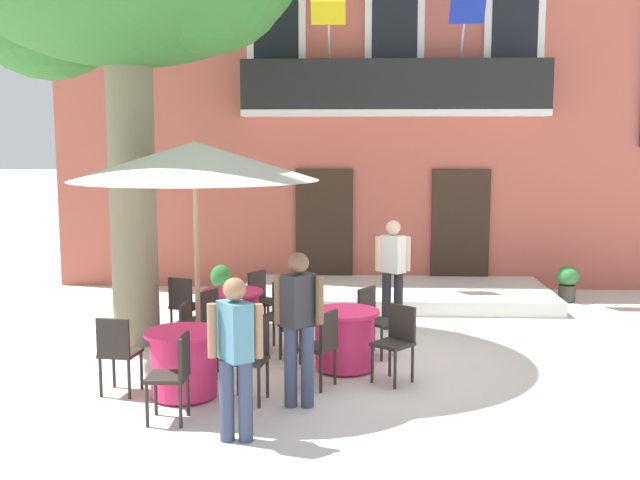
{
  "coord_description": "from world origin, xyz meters",
  "views": [
    {
      "loc": [
        -0.39,
        -9.63,
        2.89
      ],
      "look_at": [
        -0.9,
        2.25,
        1.3
      ],
      "focal_mm": 42.96,
      "sensor_mm": 36.0,
      "label": 1
    }
  ],
  "objects_px": {
    "cafe_chair_front_1": "(295,321)",
    "cafe_chair_near_tree_0": "(203,318)",
    "cafe_chair_front_3": "(397,338)",
    "cafe_umbrella": "(195,162)",
    "ground_planter_right": "(567,282)",
    "cafe_chair_near_tree_1": "(280,312)",
    "cafe_table_middle": "(184,363)",
    "pedestrian_near_entrance": "(235,350)",
    "cafe_table_front": "(345,339)",
    "cafe_table_near_tree": "(233,316)",
    "cafe_chair_middle_2": "(174,372)",
    "cafe_chair_middle_1": "(117,350)",
    "pedestrian_mid_plaza": "(393,268)",
    "cafe_chair_middle_0": "(194,334)",
    "cafe_chair_front_0": "(373,316)",
    "cafe_chair_near_tree_2": "(262,297)",
    "ground_planter_left": "(221,282)",
    "cafe_chair_middle_3": "(250,353)",
    "cafe_chair_front_2": "(321,343)",
    "pedestrian_by_tree": "(299,320)",
    "cafe_chair_near_tree_3": "(185,303)"
  },
  "relations": [
    {
      "from": "cafe_chair_front_3",
      "to": "cafe_umbrella",
      "type": "distance_m",
      "value": 3.15
    },
    {
      "from": "cafe_chair_near_tree_2",
      "to": "cafe_table_middle",
      "type": "relative_size",
      "value": 1.05
    },
    {
      "from": "cafe_chair_front_3",
      "to": "ground_planter_left",
      "type": "height_order",
      "value": "cafe_chair_front_3"
    },
    {
      "from": "cafe_chair_near_tree_2",
      "to": "cafe_chair_near_tree_1",
      "type": "bearing_deg",
      "value": -69.49
    },
    {
      "from": "cafe_umbrella",
      "to": "ground_planter_right",
      "type": "xyz_separation_m",
      "value": [
        5.65,
        4.69,
        -2.25
      ]
    },
    {
      "from": "ground_planter_right",
      "to": "pedestrian_by_tree",
      "type": "xyz_separation_m",
      "value": [
        -4.39,
        -5.57,
        0.6
      ]
    },
    {
      "from": "cafe_table_near_tree",
      "to": "cafe_chair_near_tree_3",
      "type": "distance_m",
      "value": 0.77
    },
    {
      "from": "cafe_table_near_tree",
      "to": "cafe_chair_middle_3",
      "type": "distance_m",
      "value": 2.39
    },
    {
      "from": "cafe_table_middle",
      "to": "cafe_table_front",
      "type": "xyz_separation_m",
      "value": [
        1.79,
        1.1,
        0.0
      ]
    },
    {
      "from": "cafe_chair_middle_1",
      "to": "pedestrian_mid_plaza",
      "type": "distance_m",
      "value": 4.55
    },
    {
      "from": "cafe_chair_near_tree_3",
      "to": "cafe_chair_middle_2",
      "type": "distance_m",
      "value": 3.28
    },
    {
      "from": "cafe_chair_middle_0",
      "to": "cafe_umbrella",
      "type": "height_order",
      "value": "cafe_umbrella"
    },
    {
      "from": "cafe_chair_middle_1",
      "to": "pedestrian_mid_plaza",
      "type": "relative_size",
      "value": 0.55
    },
    {
      "from": "cafe_chair_middle_1",
      "to": "ground_planter_right",
      "type": "distance_m",
      "value": 8.34
    },
    {
      "from": "cafe_table_middle",
      "to": "cafe_chair_middle_0",
      "type": "distance_m",
      "value": 0.77
    },
    {
      "from": "cafe_chair_middle_3",
      "to": "ground_planter_right",
      "type": "xyz_separation_m",
      "value": [
        4.95,
        5.35,
        -0.17
      ]
    },
    {
      "from": "cafe_chair_middle_2",
      "to": "pedestrian_near_entrance",
      "type": "relative_size",
      "value": 0.57
    },
    {
      "from": "cafe_chair_front_0",
      "to": "pedestrian_mid_plaza",
      "type": "xyz_separation_m",
      "value": [
        0.33,
        1.43,
        0.41
      ]
    },
    {
      "from": "cafe_chair_front_2",
      "to": "cafe_chair_middle_0",
      "type": "bearing_deg",
      "value": 167.23
    },
    {
      "from": "cafe_chair_middle_3",
      "to": "pedestrian_near_entrance",
      "type": "xyz_separation_m",
      "value": [
        0.02,
        -1.18,
        0.37
      ]
    },
    {
      "from": "cafe_chair_middle_1",
      "to": "cafe_chair_front_1",
      "type": "xyz_separation_m",
      "value": [
        1.89,
        1.45,
        0.0
      ]
    },
    {
      "from": "cafe_chair_middle_0",
      "to": "cafe_chair_front_0",
      "type": "bearing_deg",
      "value": 24.61
    },
    {
      "from": "cafe_chair_middle_0",
      "to": "cafe_chair_front_3",
      "type": "relative_size",
      "value": 1.0
    },
    {
      "from": "cafe_table_near_tree",
      "to": "cafe_chair_front_1",
      "type": "relative_size",
      "value": 0.95
    },
    {
      "from": "cafe_chair_front_1",
      "to": "cafe_chair_near_tree_0",
      "type": "bearing_deg",
      "value": 174.93
    },
    {
      "from": "cafe_chair_front_0",
      "to": "cafe_chair_front_2",
      "type": "height_order",
      "value": "same"
    },
    {
      "from": "cafe_chair_middle_3",
      "to": "pedestrian_mid_plaza",
      "type": "bearing_deg",
      "value": 61.79
    },
    {
      "from": "cafe_table_near_tree",
      "to": "cafe_chair_middle_3",
      "type": "xyz_separation_m",
      "value": [
        0.56,
        -2.32,
        0.14
      ]
    },
    {
      "from": "cafe_chair_front_1",
      "to": "ground_planter_right",
      "type": "bearing_deg",
      "value": 40.06
    },
    {
      "from": "cafe_umbrella",
      "to": "ground_planter_left",
      "type": "height_order",
      "value": "cafe_umbrella"
    },
    {
      "from": "cafe_chair_front_1",
      "to": "cafe_umbrella",
      "type": "bearing_deg",
      "value": -142.13
    },
    {
      "from": "cafe_chair_near_tree_1",
      "to": "cafe_table_middle",
      "type": "height_order",
      "value": "cafe_chair_near_tree_1"
    },
    {
      "from": "cafe_chair_middle_0",
      "to": "ground_planter_right",
      "type": "distance_m",
      "value": 7.33
    },
    {
      "from": "cafe_chair_middle_3",
      "to": "pedestrian_near_entrance",
      "type": "bearing_deg",
      "value": -88.82
    },
    {
      "from": "cafe_chair_near_tree_2",
      "to": "cafe_chair_front_2",
      "type": "relative_size",
      "value": 1.0
    },
    {
      "from": "cafe_chair_near_tree_0",
      "to": "cafe_chair_front_0",
      "type": "bearing_deg",
      "value": 4.59
    },
    {
      "from": "pedestrian_near_entrance",
      "to": "cafe_table_front",
      "type": "bearing_deg",
      "value": 66.45
    },
    {
      "from": "cafe_chair_near_tree_0",
      "to": "cafe_chair_middle_1",
      "type": "distance_m",
      "value": 1.69
    },
    {
      "from": "cafe_chair_middle_1",
      "to": "cafe_chair_front_3",
      "type": "xyz_separation_m",
      "value": [
        3.16,
        0.65,
        0.0
      ]
    },
    {
      "from": "cafe_chair_near_tree_1",
      "to": "ground_planter_right",
      "type": "xyz_separation_m",
      "value": [
        4.8,
        3.32,
        -0.17
      ]
    },
    {
      "from": "cafe_table_middle",
      "to": "cafe_chair_middle_1",
      "type": "bearing_deg",
      "value": 178.18
    },
    {
      "from": "cafe_chair_near_tree_2",
      "to": "cafe_table_front",
      "type": "relative_size",
      "value": 1.05
    },
    {
      "from": "cafe_chair_front_3",
      "to": "pedestrian_near_entrance",
      "type": "bearing_deg",
      "value": -130.73
    },
    {
      "from": "cafe_chair_middle_2",
      "to": "cafe_chair_front_3",
      "type": "xyz_separation_m",
      "value": [
        2.34,
        1.42,
        0.0
      ]
    },
    {
      "from": "ground_planter_right",
      "to": "cafe_table_near_tree",
      "type": "bearing_deg",
      "value": -151.13
    },
    {
      "from": "cafe_chair_front_1",
      "to": "ground_planter_right",
      "type": "relative_size",
      "value": 1.43
    },
    {
      "from": "pedestrian_mid_plaza",
      "to": "pedestrian_by_tree",
      "type": "xyz_separation_m",
      "value": [
        -1.18,
        -3.45,
        0.01
      ]
    },
    {
      "from": "cafe_chair_middle_3",
      "to": "cafe_table_front",
      "type": "height_order",
      "value": "cafe_chair_middle_3"
    },
    {
      "from": "cafe_table_middle",
      "to": "cafe_chair_middle_0",
      "type": "xyz_separation_m",
      "value": [
        -0.04,
        0.75,
        0.14
      ]
    },
    {
      "from": "cafe_chair_middle_1",
      "to": "pedestrian_near_entrance",
      "type": "height_order",
      "value": "pedestrian_near_entrance"
    }
  ]
}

